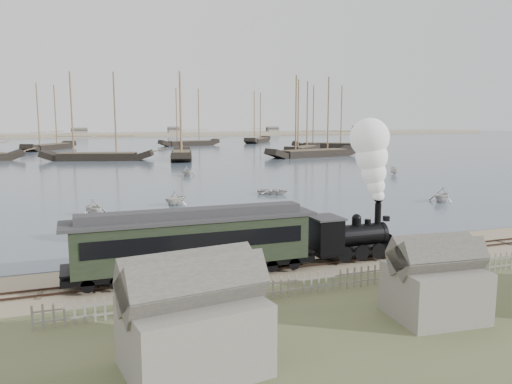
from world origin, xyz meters
name	(u,v)px	position (x,y,z in m)	size (l,w,h in m)	color
ground	(292,257)	(0.00, 0.00, 0.00)	(600.00, 600.00, 0.00)	gray
harbor_water	(110,143)	(0.00, 170.00, 0.03)	(600.00, 336.00, 0.06)	#404E5C
rail_track	(305,264)	(0.00, -2.00, 0.04)	(120.00, 1.80, 0.16)	#34231C
picket_fence_west	(234,304)	(-6.50, -7.00, 0.00)	(19.00, 0.10, 1.20)	slate
shed_left	(194,370)	(-10.00, -13.00, 0.00)	(5.00, 4.00, 4.10)	slate
shed_mid	(433,317)	(2.00, -12.00, 0.00)	(4.00, 3.50, 3.60)	slate
far_spit	(99,137)	(0.00, 250.00, 0.00)	(500.00, 20.00, 1.80)	tan
locomotive	(369,197)	(4.73, -2.00, 4.24)	(7.36, 2.75, 9.18)	black
passenger_coach	(193,240)	(-7.42, -2.00, 2.29)	(15.00, 2.89, 3.64)	black
beached_dinghy	(225,257)	(-4.70, 0.43, 0.36)	(3.44, 2.46, 0.71)	beige
rowboat_1	(176,198)	(-3.54, 23.26, 0.88)	(3.11, 2.68, 1.64)	beige
rowboat_2	(249,219)	(0.19, 9.47, 0.86)	(4.16, 1.56, 1.61)	beige
rowboat_3	(272,191)	(9.45, 26.93, 0.46)	(3.83, 2.74, 0.79)	beige
rowboat_4	(442,194)	(25.50, 15.02, 0.90)	(3.17, 2.74, 1.67)	beige
rowboat_5	(394,171)	(37.05, 40.27, 0.73)	(3.48, 1.31, 1.34)	beige
rowboat_7	(187,171)	(3.74, 50.65, 0.88)	(3.09, 2.67, 1.63)	beige
rowboat_8	(93,207)	(-12.26, 20.31, 0.86)	(3.05, 2.64, 1.61)	beige
schooner_2	(96,116)	(-8.59, 88.75, 10.06)	(24.80, 5.72, 20.00)	black
schooner_3	(181,116)	(10.13, 85.42, 10.06)	(21.84, 5.04, 20.00)	black
schooner_4	(314,116)	(42.71, 81.64, 10.06)	(26.17, 6.04, 20.00)	black
schooner_5	(329,117)	(63.27, 112.04, 10.06)	(23.06, 5.32, 20.00)	black
schooner_7	(48,117)	(-20.38, 135.21, 10.06)	(22.65, 5.23, 20.00)	black
schooner_8	(189,117)	(24.91, 142.67, 10.06)	(22.05, 5.09, 20.00)	black
schooner_9	(258,117)	(55.72, 156.51, 10.06)	(23.26, 5.37, 20.00)	black
schooner_10	(303,117)	(46.47, 95.59, 10.06)	(20.39, 4.70, 20.00)	black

